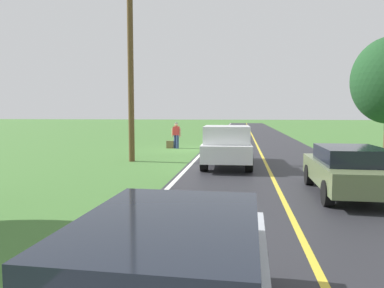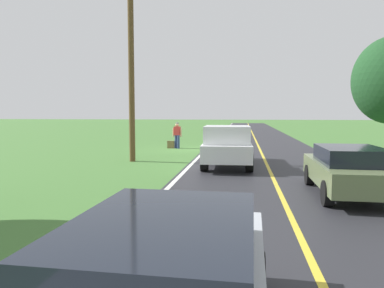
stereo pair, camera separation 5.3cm
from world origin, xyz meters
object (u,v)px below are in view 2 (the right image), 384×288
(sedan_mid_oncoming, at_px, (349,169))
(hitchhiker_walking, at_px, (177,134))
(pickup_truck_passing, at_px, (227,145))
(utility_pole_roadside, at_px, (131,68))
(suitcase_carried, at_px, (171,145))

(sedan_mid_oncoming, bearing_deg, hitchhiker_walking, -60.65)
(pickup_truck_passing, relative_size, utility_pole_roadside, 0.61)
(sedan_mid_oncoming, bearing_deg, suitcase_carried, -59.16)
(suitcase_carried, bearing_deg, utility_pole_roadside, -0.49)
(utility_pole_roadside, bearing_deg, suitcase_carried, -95.02)
(suitcase_carried, bearing_deg, pickup_truck_passing, 32.20)
(hitchhiker_walking, bearing_deg, utility_pole_roadside, 81.45)
(utility_pole_roadside, bearing_deg, sedan_mid_oncoming, 142.92)
(pickup_truck_passing, bearing_deg, hitchhiker_walking, -64.97)
(suitcase_carried, relative_size, sedan_mid_oncoming, 0.11)
(hitchhiker_walking, bearing_deg, suitcase_carried, 6.33)
(hitchhiker_walking, relative_size, suitcase_carried, 3.53)
(hitchhiker_walking, xyz_separation_m, pickup_truck_passing, (-3.65, 7.81, -0.01))
(hitchhiker_walking, relative_size, pickup_truck_passing, 0.32)
(suitcase_carried, height_order, pickup_truck_passing, pickup_truck_passing)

